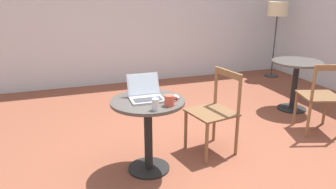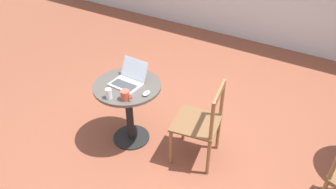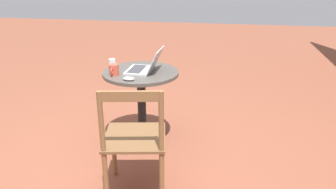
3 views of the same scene
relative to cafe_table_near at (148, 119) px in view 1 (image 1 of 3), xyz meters
The scene contains 11 objects.
ground_plane 0.82m from the cafe_table_near, ahead, with size 16.00×16.00×0.00m, color brown.
wall_back 3.35m from the cafe_table_near, 79.03° to the left, with size 9.40×0.06×2.70m.
cafe_table_near is the anchor object (origin of this frame).
cafe_table_mid 2.65m from the cafe_table_near, 20.45° to the left, with size 0.70×0.70×0.73m.
chair_near_right 0.81m from the cafe_table_near, 10.40° to the left, with size 0.52×0.52×0.90m.
chair_mid_front 2.25m from the cafe_table_near, ahead, with size 0.56×0.56×0.90m.
floor_lamp 4.34m from the cafe_table_near, 38.11° to the left, with size 0.38×0.38×1.47m.
laptop 0.24m from the cafe_table_near, 98.69° to the left, with size 0.32×0.32×0.22m.
mouse 0.34m from the cafe_table_near, ahead, with size 0.06×0.10×0.03m.
mug 0.35m from the cafe_table_near, 55.11° to the right, with size 0.13×0.09×0.10m.
drinking_glass 0.36m from the cafe_table_near, 91.22° to the right, with size 0.06×0.06×0.10m.
Camera 1 is at (-1.39, -2.75, 1.74)m, focal length 35.00 mm.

